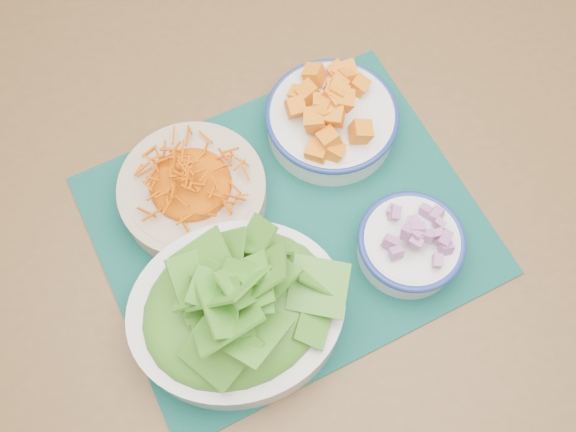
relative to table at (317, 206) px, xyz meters
The scene contains 7 objects.
ground 0.70m from the table, 90.46° to the right, with size 4.00×4.00×0.00m, color olive.
table is the anchor object (origin of this frame).
placemat 0.13m from the table, 148.84° to the right, with size 0.54×0.44×0.00m, color #07332E.
carrot_bowl 0.24m from the table, 164.28° to the left, with size 0.28×0.28×0.08m.
squash_bowl 0.17m from the table, 50.91° to the left, with size 0.21×0.21×0.09m.
lettuce_bowl 0.30m from the table, 144.36° to the right, with size 0.34×0.30×0.14m.
onion_bowl 0.22m from the table, 70.29° to the right, with size 0.16×0.16×0.07m.
Camera 1 is at (-0.24, -0.12, 1.63)m, focal length 40.00 mm.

